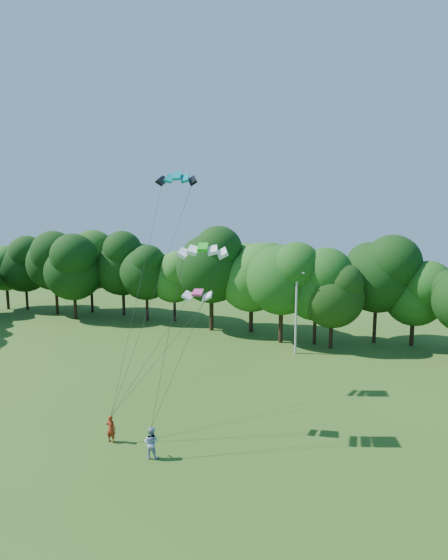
% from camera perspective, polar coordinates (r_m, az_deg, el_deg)
% --- Properties ---
extents(utility_pole, '(1.67, 0.63, 8.67)m').
position_cam_1_polar(utility_pole, '(45.23, 9.40, -4.06)').
color(utility_pole, '#BAB8B0').
rests_on(utility_pole, ground).
extents(kite_flyer_left, '(0.67, 0.47, 1.75)m').
position_cam_1_polar(kite_flyer_left, '(29.62, -14.55, -18.29)').
color(kite_flyer_left, maroon).
rests_on(kite_flyer_left, ground).
extents(kite_flyer_right, '(1.03, 0.87, 1.89)m').
position_cam_1_polar(kite_flyer_right, '(27.47, -9.49, -20.21)').
color(kite_flyer_right, '#97A7D2').
rests_on(kite_flyer_right, ground).
extents(kite_teal, '(3.22, 2.23, 0.77)m').
position_cam_1_polar(kite_teal, '(34.89, -6.13, 13.35)').
color(kite_teal, '#048390').
rests_on(kite_teal, ground).
extents(kite_green, '(3.30, 2.37, 0.50)m').
position_cam_1_polar(kite_green, '(26.67, -2.79, 4.30)').
color(kite_green, green).
rests_on(kite_green, ground).
extents(kite_pink, '(2.05, 1.34, 0.36)m').
position_cam_1_polar(kite_pink, '(27.86, -3.47, -1.64)').
color(kite_pink, '#C53681').
rests_on(kite_pink, ground).
extents(tree_back_west, '(9.12, 9.12, 13.26)m').
position_cam_1_polar(tree_back_west, '(66.57, -17.09, 2.95)').
color(tree_back_west, '#342315').
rests_on(tree_back_west, ground).
extents(tree_back_center, '(7.36, 7.36, 10.70)m').
position_cam_1_polar(tree_back_center, '(47.40, 13.99, -0.88)').
color(tree_back_center, black).
rests_on(tree_back_center, ground).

